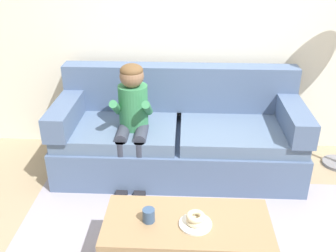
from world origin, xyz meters
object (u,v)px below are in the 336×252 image
object	(u,v)px
donut	(196,221)
mug	(149,215)
toy_controller	(254,221)
couch	(178,136)
coffee_table	(187,227)
person_child	(132,113)

from	to	relation	value
donut	mug	xyz separation A→B (m)	(-0.30, 0.02, 0.01)
mug	toy_controller	xyz separation A→B (m)	(0.79, 0.51, -0.44)
couch	donut	world-z (taller)	couch
coffee_table	toy_controller	size ratio (longest dim) A/B	4.79
person_child	donut	world-z (taller)	person_child
couch	mug	bearing A→B (deg)	-96.91
couch	coffee_table	bearing A→B (deg)	-86.22
couch	toy_controller	world-z (taller)	couch
person_child	toy_controller	xyz separation A→B (m)	(1.03, -0.60, -0.65)
coffee_table	mug	distance (m)	0.26
coffee_table	mug	bearing A→B (deg)	-177.97
coffee_table	mug	world-z (taller)	mug
couch	mug	world-z (taller)	couch
person_child	toy_controller	size ratio (longest dim) A/B	4.87
person_child	toy_controller	world-z (taller)	person_child
person_child	mug	bearing A→B (deg)	-77.66
toy_controller	donut	bearing A→B (deg)	-131.31
donut	mug	world-z (taller)	mug
coffee_table	toy_controller	xyz separation A→B (m)	(0.54, 0.50, -0.35)
mug	toy_controller	size ratio (longest dim) A/B	0.40
coffee_table	donut	distance (m)	0.10
couch	donut	xyz separation A→B (m)	(0.14, -1.34, 0.11)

